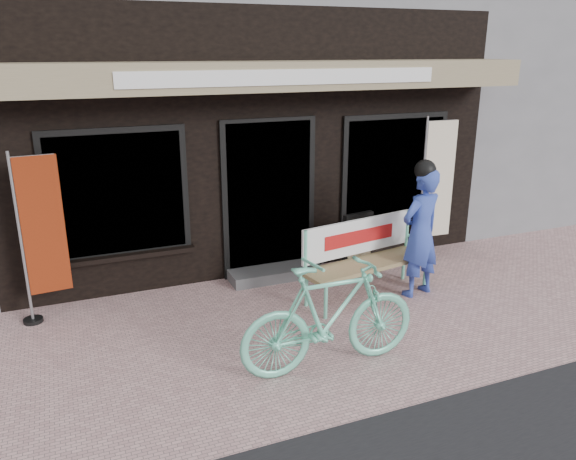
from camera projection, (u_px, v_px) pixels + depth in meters
name	position (u px, v px, depth m)	size (l,w,h in m)	color
ground	(331.00, 333.00, 6.35)	(70.00, 70.00, 0.00)	#C69997
storefront	(208.00, 54.00, 9.80)	(7.00, 6.77, 6.00)	black
neighbor_right_near	(550.00, 61.00, 13.40)	(10.00, 7.00, 5.60)	slate
bench	(364.00, 252.00, 7.18)	(1.89, 0.78, 0.99)	#6ED8B4
person	(421.00, 230.00, 7.12)	(0.69, 0.54, 1.78)	#3248AD
bicycle	(330.00, 317.00, 5.51)	(0.53, 1.86, 1.12)	#6ED8B4
nobori_red	(40.00, 235.00, 6.38)	(0.60, 0.24, 2.03)	gray
nobori_cream	(435.00, 187.00, 8.28)	(0.64, 0.25, 2.17)	gray
menu_stand	(358.00, 245.00, 7.79)	(0.47, 0.17, 0.93)	black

